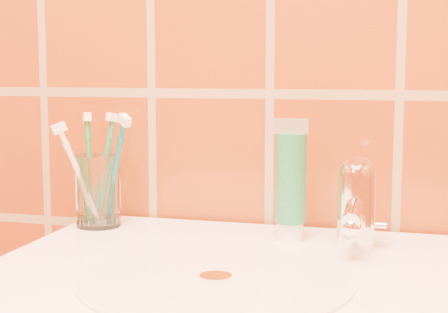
% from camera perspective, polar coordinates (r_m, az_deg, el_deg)
% --- Properties ---
extents(glass_tumbler, '(0.06, 0.06, 0.11)m').
position_cam_1_polar(glass_tumbler, '(1.01, -10.40, -2.81)').
color(glass_tumbler, white).
rests_on(glass_tumbler, pedestal_sink).
extents(toothpaste_tube, '(0.05, 0.04, 0.16)m').
position_cam_1_polar(toothpaste_tube, '(0.92, 5.56, -2.25)').
color(toothpaste_tube, white).
rests_on(toothpaste_tube, pedestal_sink).
extents(faucet, '(0.05, 0.11, 0.12)m').
position_cam_1_polar(faucet, '(0.89, 10.92, -3.47)').
color(faucet, white).
rests_on(faucet, pedestal_sink).
extents(toothbrush_0, '(0.13, 0.13, 0.17)m').
position_cam_1_polar(toothbrush_0, '(0.99, -11.86, -1.66)').
color(toothbrush_0, white).
rests_on(toothbrush_0, glass_tumbler).
extents(toothbrush_1, '(0.09, 0.11, 0.18)m').
position_cam_1_polar(toothbrush_1, '(1.03, -11.08, -1.08)').
color(toothbrush_1, '#1E7029').
rests_on(toothbrush_1, glass_tumbler).
extents(toothbrush_2, '(0.08, 0.10, 0.18)m').
position_cam_1_polar(toothbrush_2, '(1.02, -9.91, -1.05)').
color(toothbrush_2, '#217C4B').
rests_on(toothbrush_2, glass_tumbler).
extents(toothbrush_3, '(0.15, 0.14, 0.18)m').
position_cam_1_polar(toothbrush_3, '(0.98, -9.12, -1.33)').
color(toothbrush_3, '#0D6B6F').
rests_on(toothbrush_3, glass_tumbler).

